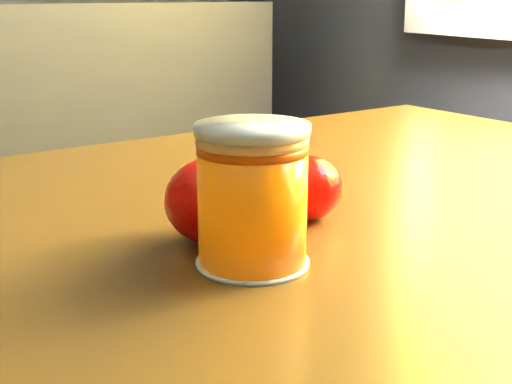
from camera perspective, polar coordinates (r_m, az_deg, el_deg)
table at (r=0.63m, az=3.44°, el=-9.85°), size 1.08×0.82×0.75m
juice_glass at (r=0.47m, az=-0.28°, el=-0.39°), size 0.08×0.08×0.09m
orange_front at (r=0.52m, az=-3.41°, el=-0.70°), size 0.08×0.08×0.06m
orange_back at (r=0.57m, az=4.11°, el=0.35°), size 0.06×0.06×0.05m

